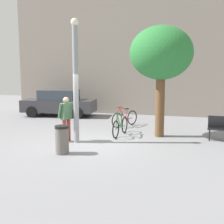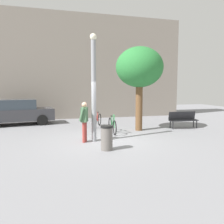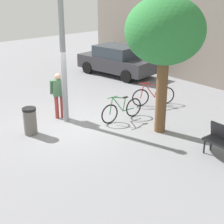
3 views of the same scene
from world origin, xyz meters
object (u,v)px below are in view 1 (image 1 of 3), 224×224
at_px(parked_car_charcoal, 59,103).
at_px(plaza_tree, 161,54).
at_px(lamppost, 76,78).
at_px(bicycle_green, 120,126).
at_px(person_by_lamppost, 66,116).
at_px(bicycle_red, 125,118).
at_px(trash_bin, 62,140).

bearing_deg(parked_car_charcoal, plaza_tree, -30.38).
xyz_separation_m(lamppost, plaza_tree, (2.79, 1.88, 0.91)).
bearing_deg(bicycle_green, parked_car_charcoal, 140.06).
bearing_deg(lamppost, person_by_lamppost, -179.55).
relative_size(plaza_tree, bicycle_red, 2.66).
distance_m(lamppost, bicycle_red, 4.20).
relative_size(lamppost, person_by_lamppost, 2.66).
bearing_deg(trash_bin, plaza_tree, 52.14).
distance_m(lamppost, parked_car_charcoal, 6.87).
height_order(plaza_tree, parked_car_charcoal, plaza_tree).
bearing_deg(parked_car_charcoal, trash_bin, -62.06).
distance_m(bicycle_red, bicycle_green, 2.06).
relative_size(lamppost, bicycle_green, 2.46).
height_order(lamppost, trash_bin, lamppost).
distance_m(lamppost, plaza_tree, 3.48).
bearing_deg(bicycle_red, person_by_lamppost, -109.98).
distance_m(plaza_tree, parked_car_charcoal, 7.83).
height_order(person_by_lamppost, plaza_tree, plaza_tree).
height_order(bicycle_red, trash_bin, bicycle_red).
relative_size(person_by_lamppost, plaza_tree, 0.38).
height_order(bicycle_red, parked_car_charcoal, parked_car_charcoal).
bearing_deg(bicycle_green, bicycle_red, 99.44).
relative_size(person_by_lamppost, parked_car_charcoal, 0.38).
bearing_deg(parked_car_charcoal, lamppost, -57.31).
height_order(lamppost, plaza_tree, lamppost).
bearing_deg(plaza_tree, trash_bin, -127.86).
distance_m(bicycle_red, parked_car_charcoal, 4.97).
relative_size(parked_car_charcoal, trash_bin, 4.86).
height_order(person_by_lamppost, trash_bin, person_by_lamppost).
xyz_separation_m(plaza_tree, bicycle_green, (-1.55, -0.31, -2.88)).
xyz_separation_m(bicycle_red, bicycle_green, (0.34, -2.03, 0.00)).
height_order(plaza_tree, bicycle_green, plaza_tree).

